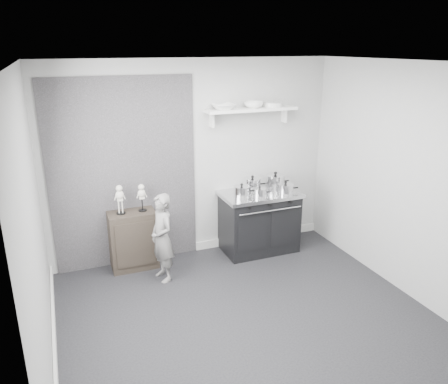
{
  "coord_description": "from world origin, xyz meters",
  "views": [
    {
      "loc": [
        -1.75,
        -3.74,
        2.85
      ],
      "look_at": [
        0.11,
        0.95,
        1.15
      ],
      "focal_mm": 35.0,
      "sensor_mm": 36.0,
      "label": 1
    }
  ],
  "objects": [
    {
      "name": "stove",
      "position": [
        0.86,
        1.48,
        0.44
      ],
      "size": [
        1.1,
        0.69,
        0.88
      ],
      "color": "black",
      "rests_on": "ground"
    },
    {
      "name": "pot_front_right",
      "position": [
        1.18,
        1.31,
        0.95
      ],
      "size": [
        0.31,
        0.23,
        0.18
      ],
      "color": "silver",
      "rests_on": "stove"
    },
    {
      "name": "room_shell",
      "position": [
        -0.09,
        0.15,
        1.64
      ],
      "size": [
        4.02,
        3.62,
        2.71
      ],
      "color": "#A2A3A0",
      "rests_on": "ground"
    },
    {
      "name": "bowl_large",
      "position": [
        0.39,
        1.67,
        2.08
      ],
      "size": [
        0.31,
        0.31,
        0.08
      ],
      "primitive_type": "imported",
      "color": "white",
      "rests_on": "wall_shelf"
    },
    {
      "name": "pot_back_left",
      "position": [
        0.8,
        1.59,
        0.98
      ],
      "size": [
        0.33,
        0.24,
        0.23
      ],
      "color": "silver",
      "rests_on": "stove"
    },
    {
      "name": "ground",
      "position": [
        0.0,
        0.0,
        0.0
      ],
      "size": [
        4.0,
        4.0,
        0.0
      ],
      "primitive_type": "plane",
      "color": "black",
      "rests_on": "ground"
    },
    {
      "name": "wall_shelf",
      "position": [
        0.8,
        1.68,
        2.01
      ],
      "size": [
        1.3,
        0.26,
        0.24
      ],
      "color": "white",
      "rests_on": "room_shell"
    },
    {
      "name": "child",
      "position": [
        -0.64,
        1.15,
        0.57
      ],
      "size": [
        0.35,
        0.46,
        1.14
      ],
      "primitive_type": "imported",
      "rotation": [
        0.0,
        0.0,
        -1.36
      ],
      "color": "slate",
      "rests_on": "ground"
    },
    {
      "name": "pot_front_center",
      "position": [
        0.78,
        1.31,
        0.94
      ],
      "size": [
        0.27,
        0.19,
        0.15
      ],
      "color": "silver",
      "rests_on": "stove"
    },
    {
      "name": "skeleton_full",
      "position": [
        -1.05,
        1.61,
        1.01
      ],
      "size": [
        0.12,
        0.08,
        0.44
      ],
      "primitive_type": null,
      "color": "beige",
      "rests_on": "side_cabinet"
    },
    {
      "name": "bowl_small",
      "position": [
        0.83,
        1.67,
        2.08
      ],
      "size": [
        0.26,
        0.26,
        0.08
      ],
      "primitive_type": "imported",
      "color": "white",
      "rests_on": "wall_shelf"
    },
    {
      "name": "plate_stack",
      "position": [
        1.12,
        1.67,
        2.07
      ],
      "size": [
        0.26,
        0.26,
        0.06
      ],
      "primitive_type": "cylinder",
      "color": "silver",
      "rests_on": "wall_shelf"
    },
    {
      "name": "skeleton_torso",
      "position": [
        -0.77,
        1.61,
        1.0
      ],
      "size": [
        0.12,
        0.08,
        0.42
      ],
      "primitive_type": null,
      "color": "beige",
      "rests_on": "side_cabinet"
    },
    {
      "name": "side_cabinet",
      "position": [
        -0.92,
        1.61,
        0.39
      ],
      "size": [
        0.61,
        0.35,
        0.79
      ],
      "primitive_type": "cube",
      "color": "black",
      "rests_on": "ground"
    },
    {
      "name": "pot_front_left",
      "position": [
        0.55,
        1.4,
        0.96
      ],
      "size": [
        0.31,
        0.22,
        0.19
      ],
      "color": "silver",
      "rests_on": "stove"
    },
    {
      "name": "pot_back_right",
      "position": [
        1.14,
        1.55,
        0.99
      ],
      "size": [
        0.36,
        0.28,
        0.26
      ],
      "color": "silver",
      "rests_on": "stove"
    }
  ]
}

